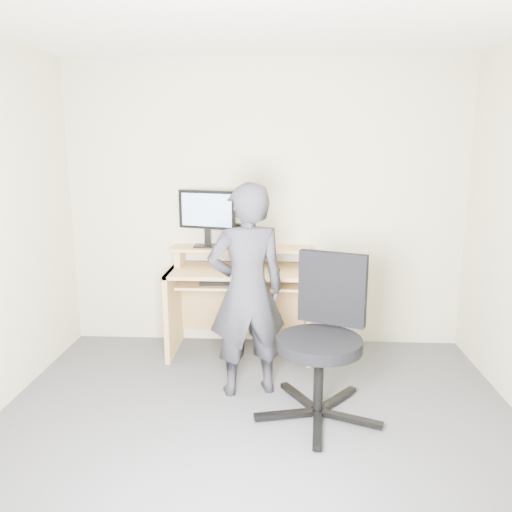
# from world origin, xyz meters

# --- Properties ---
(ground) EXTENTS (3.50, 3.50, 0.00)m
(ground) POSITION_xyz_m (0.00, 0.00, 0.00)
(ground) COLOR #505155
(ground) RESTS_ON ground
(back_wall) EXTENTS (3.50, 0.02, 2.50)m
(back_wall) POSITION_xyz_m (0.00, 1.75, 1.25)
(back_wall) COLOR beige
(back_wall) RESTS_ON ground
(desk) EXTENTS (1.20, 0.60, 0.91)m
(desk) POSITION_xyz_m (-0.20, 1.53, 0.55)
(desk) COLOR #DEB96C
(desk) RESTS_ON ground
(monitor) EXTENTS (0.50, 0.18, 0.49)m
(monitor) POSITION_xyz_m (-0.49, 1.59, 1.20)
(monitor) COLOR black
(monitor) RESTS_ON desk
(external_drive) EXTENTS (0.11, 0.15, 0.20)m
(external_drive) POSITION_xyz_m (-0.26, 1.61, 1.01)
(external_drive) COLOR black
(external_drive) RESTS_ON desk
(travel_mug) EXTENTS (0.09, 0.09, 0.18)m
(travel_mug) POSITION_xyz_m (-0.18, 1.61, 1.00)
(travel_mug) COLOR silver
(travel_mug) RESTS_ON desk
(smartphone) EXTENTS (0.09, 0.14, 0.01)m
(smartphone) POSITION_xyz_m (0.04, 1.55, 0.92)
(smartphone) COLOR black
(smartphone) RESTS_ON desk
(charger) EXTENTS (0.05, 0.05, 0.03)m
(charger) POSITION_xyz_m (-0.40, 1.53, 0.93)
(charger) COLOR black
(charger) RESTS_ON desk
(headphones) EXTENTS (0.19, 0.19, 0.06)m
(headphones) POSITION_xyz_m (-0.35, 1.66, 0.92)
(headphones) COLOR silver
(headphones) RESTS_ON desk
(keyboard) EXTENTS (0.48, 0.22, 0.03)m
(keyboard) POSITION_xyz_m (-0.30, 1.36, 0.67)
(keyboard) COLOR black
(keyboard) RESTS_ON desk
(mouse) EXTENTS (0.10, 0.07, 0.04)m
(mouse) POSITION_xyz_m (0.09, 1.35, 0.77)
(mouse) COLOR black
(mouse) RESTS_ON desk
(office_chair) EXTENTS (0.83, 0.81, 1.05)m
(office_chair) POSITION_xyz_m (0.43, 0.47, 0.57)
(office_chair) COLOR black
(office_chair) RESTS_ON ground
(person) EXTENTS (0.64, 0.51, 1.53)m
(person) POSITION_xyz_m (-0.09, 0.73, 0.76)
(person) COLOR black
(person) RESTS_ON ground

